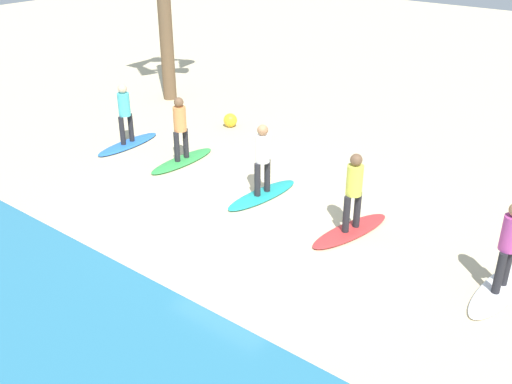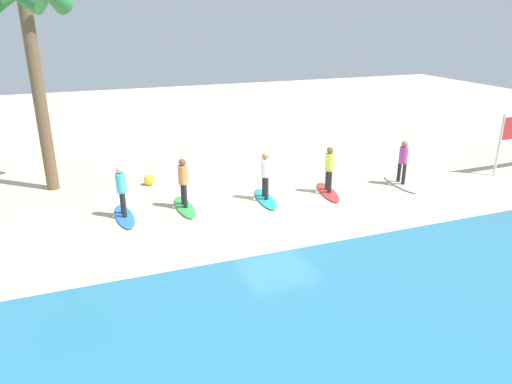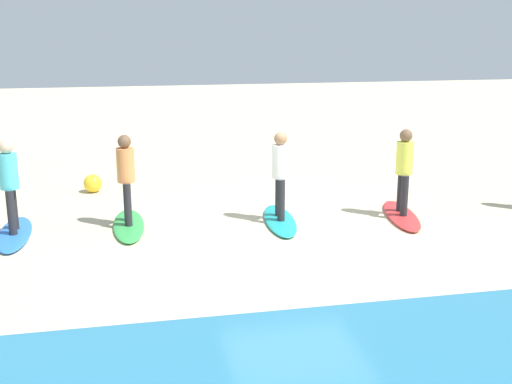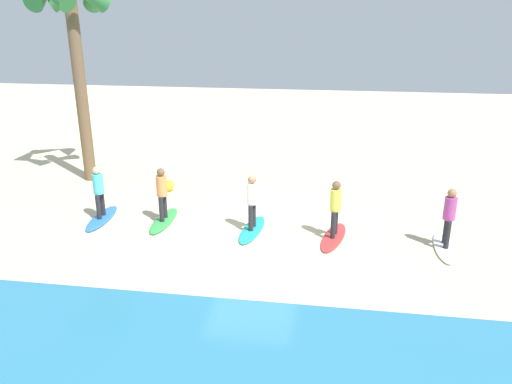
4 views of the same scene
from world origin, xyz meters
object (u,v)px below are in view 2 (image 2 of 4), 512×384
Objects in this scene: surfer_teal at (265,172)px; surfer_white at (403,159)px; surfboard_teal at (265,199)px; palm_tree at (27,18)px; surfer_green at (183,179)px; surfboard_white at (400,184)px; surfer_red at (329,166)px; beach_ball at (149,180)px; surfboard_red at (328,192)px; surfer_blue at (121,187)px; surfboard_blue at (124,216)px; surfboard_green at (185,207)px.

surfer_white is at bearing 176.20° from surfer_teal.
palm_tree is at bearing -113.23° from surfboard_teal.
surfer_green is at bearing -4.34° from surfer_white.
surfboard_teal is 1.28× the size of surfer_green.
palm_tree is (12.37, -4.25, 5.96)m from surfboard_white.
surfer_white is 3.03m from surfer_red.
palm_tree is (6.96, -3.89, 4.97)m from surfer_teal.
surfer_teal is 4.04× the size of beach_ball.
surfboard_teal is (2.39, -0.17, 0.00)m from surfboard_red.
palm_tree is (6.96, -3.89, 5.96)m from surfboard_teal.
surfboard_teal is at bearing 178.07° from surfer_blue.
surfboard_teal is at bearing -3.80° from surfer_white.
surfboard_red is 1.28× the size of surfer_teal.
surfer_red reaches higher than surfboard_teal.
beach_ball is (8.96, -3.40, 0.16)m from surfboard_white.
surfer_green is 0.22× the size of palm_tree.
surfer_red is at bearing -3.61° from surfer_white.
surfboard_white is at bearing 176.39° from surfer_red.
surfer_green is at bearing -4.76° from surfer_red.
surfer_red is at bearing 84.71° from surfboard_blue.
surfer_white is at bearing 85.56° from surfboard_green.
surfboard_white and surfboard_red have the same top height.
surfer_white is at bearing 159.20° from beach_ball.
surfboard_teal is at bearing 150.80° from palm_tree.
surfboard_blue is (4.79, -0.16, -0.99)m from surfer_teal.
surfer_teal is at bearing -3.80° from surfer_white.
surfer_blue is at bearing 120.23° from palm_tree.
surfer_green is 0.78× the size of surfboard_blue.
surfer_red is at bearing 177.36° from surfer_blue.
surfer_white is 10.26m from surfboard_blue.
beach_ball is at bearing -106.62° from surfboard_red.
surfboard_red is 1.28× the size of surfer_green.
surfer_red reaches higher than surfboard_white.
surfer_blue is at bearing -2.64° from surfer_red.
surfer_white is 8.30m from surfboard_green.
surfboard_red is 0.99m from surfer_red.
surfboard_white is 1.00× the size of surfboard_red.
surfer_blue is (7.18, -0.33, 0.00)m from surfer_red.
surfboard_white is at bearing 159.20° from beach_ball.
surfboard_green is at bearing -5.37° from surfer_teal.
surfer_blue reaches higher than surfboard_green.
surfboard_teal is at bearing -97.13° from surfer_teal.
surfer_teal is (0.00, 0.00, 0.99)m from surfboard_teal.
surfboard_red is 5.31m from surfer_green.
surfboard_white is 5.51m from surfer_teal.
surfer_blue is at bearing -2.92° from surfer_white.
surfboard_blue is 0.28× the size of palm_tree.
surfboard_red is 7.25m from surfer_blue.
surfer_teal is 1.00× the size of surfer_blue.
surfer_green is 4.04× the size of beach_ball.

